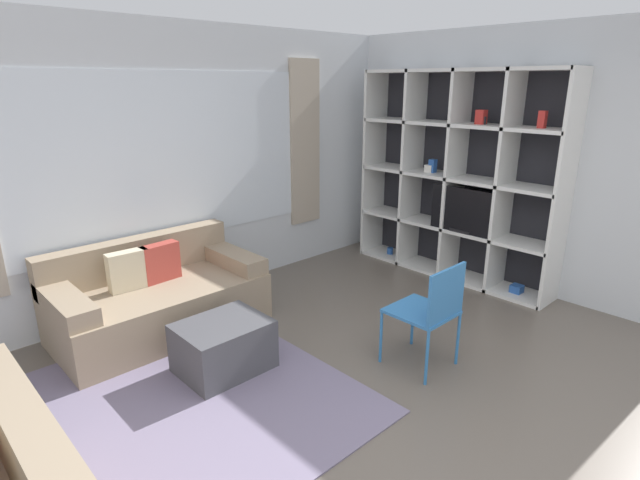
{
  "coord_description": "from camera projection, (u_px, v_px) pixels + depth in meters",
  "views": [
    {
      "loc": [
        -2.23,
        -1.15,
        2.15
      ],
      "look_at": [
        0.58,
        1.82,
        0.85
      ],
      "focal_mm": 28.0,
      "sensor_mm": 36.0,
      "label": 1
    }
  ],
  "objects": [
    {
      "name": "ottoman",
      "position": [
        223.0,
        347.0,
        3.84
      ],
      "size": [
        0.67,
        0.53,
        0.4
      ],
      "color": "#47474C",
      "rests_on": "ground_plane"
    },
    {
      "name": "shelving_unit",
      "position": [
        457.0,
        178.0,
        5.53
      ],
      "size": [
        0.43,
        2.38,
        2.28
      ],
      "color": "#232328",
      "rests_on": "ground_plane"
    },
    {
      "name": "couch_main",
      "position": [
        157.0,
        298.0,
        4.46
      ],
      "size": [
        1.77,
        0.94,
        0.79
      ],
      "color": "gray",
      "rests_on": "ground_plane"
    },
    {
      "name": "wall_back",
      "position": [
        169.0,
        168.0,
        4.81
      ],
      "size": [
        6.84,
        0.11,
        2.7
      ],
      "color": "silver",
      "rests_on": "ground_plane"
    },
    {
      "name": "folding_chair",
      "position": [
        431.0,
        307.0,
        3.78
      ],
      "size": [
        0.44,
        0.46,
        0.86
      ],
      "rotation": [
        0.0,
        0.0,
        3.14
      ],
      "color": "#3375B7",
      "rests_on": "ground_plane"
    },
    {
      "name": "ground_plane",
      "position": [
        462.0,
        468.0,
        2.91
      ],
      "size": [
        16.0,
        16.0,
        0.0
      ],
      "primitive_type": "plane",
      "color": "#665B51"
    },
    {
      "name": "wall_right",
      "position": [
        480.0,
        157.0,
        5.51
      ],
      "size": [
        0.07,
        4.51,
        2.7
      ],
      "primitive_type": "cube",
      "color": "silver",
      "rests_on": "ground_plane"
    },
    {
      "name": "area_rug",
      "position": [
        142.0,
        422.0,
        3.29
      ],
      "size": [
        2.76,
        2.31,
        0.01
      ],
      "primitive_type": "cube",
      "color": "slate",
      "rests_on": "ground_plane"
    }
  ]
}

